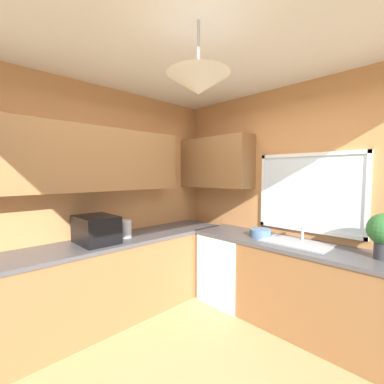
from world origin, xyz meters
TOP-DOWN VIEW (x-y plane):
  - room_shell at (-0.77, 0.48)m, footprint 3.53×3.46m
  - counter_run_left at (-1.39, 0.00)m, footprint 0.65×3.07m
  - counter_run_back at (0.21, 1.36)m, footprint 2.62×0.65m
  - dishwasher at (-0.73, 1.33)m, footprint 0.60×0.60m
  - microwave at (-1.39, -0.14)m, footprint 0.48×0.36m
  - kettle at (-1.37, 0.20)m, footprint 0.13×0.13m
  - sink_assembly at (0.12, 1.37)m, footprint 0.68×0.40m
  - bowl at (-0.31, 1.36)m, footprint 0.24×0.24m

SIDE VIEW (x-z plane):
  - dishwasher at x=-0.73m, z-range 0.00..0.86m
  - counter_run_left at x=-1.39m, z-range 0.00..0.90m
  - counter_run_back at x=0.21m, z-range 0.00..0.90m
  - sink_assembly at x=0.12m, z-range 0.82..1.01m
  - bowl at x=-0.31m, z-range 0.90..0.99m
  - kettle at x=-1.37m, z-range 0.90..1.11m
  - microwave at x=-1.39m, z-range 0.90..1.19m
  - room_shell at x=-0.77m, z-range 0.49..3.22m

